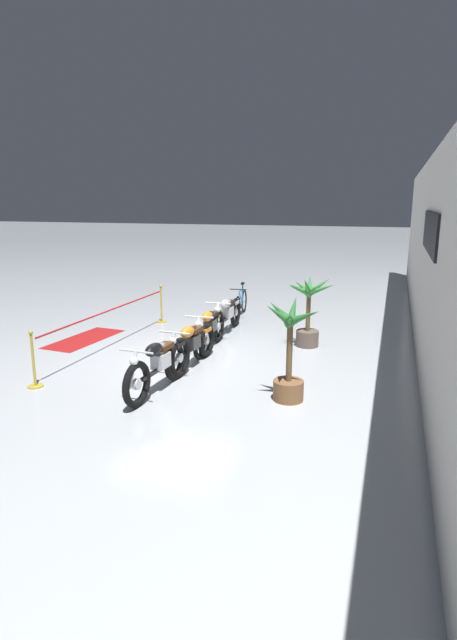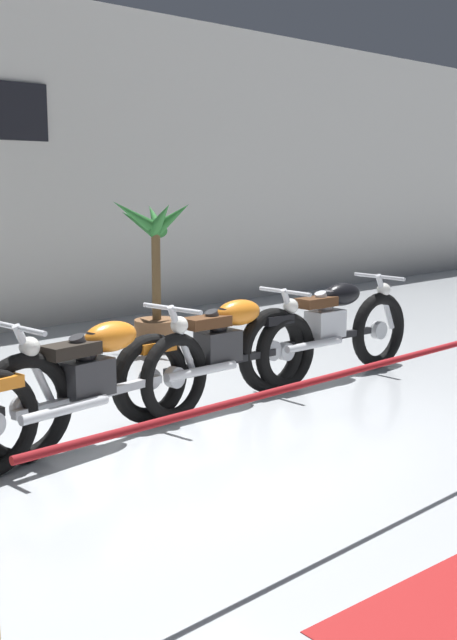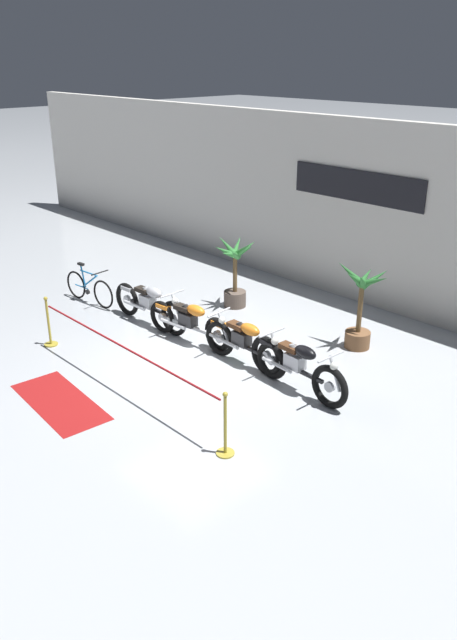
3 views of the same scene
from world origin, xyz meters
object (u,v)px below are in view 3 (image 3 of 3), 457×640
at_px(potted_palm_left_of_row, 360,310).
at_px(floor_banner, 60,402).
at_px(motorcycle_black_3, 297,366).
at_px(motorcycle_silver_0, 150,304).
at_px(motorcycle_orange_2, 244,342).
at_px(motorcycle_orange_1, 190,322).
at_px(bicycle, 89,288).
at_px(stanchion_mid_left, 225,433).
at_px(stanchion_far_left, 87,338).
at_px(potted_palm_right_of_row, 235,273).

distance_m(potted_palm_left_of_row, floor_banner, 5.97).
height_order(motorcycle_black_3, potted_palm_left_of_row, potted_palm_left_of_row).
height_order(potted_palm_left_of_row, floor_banner, potted_palm_left_of_row).
distance_m(motorcycle_silver_0, motorcycle_orange_2, 2.74).
xyz_separation_m(motorcycle_orange_1, bicycle, (-3.38, -0.27, -0.10)).
distance_m(motorcycle_silver_0, stanchion_mid_left, 5.09).
xyz_separation_m(motorcycle_silver_0, stanchion_far_left, (0.91, -2.10, 0.17)).
xyz_separation_m(motorcycle_orange_1, potted_palm_right_of_row, (-0.84, 2.09, 0.36)).
relative_size(stanchion_far_left, floor_banner, 2.43).
height_order(motorcycle_silver_0, potted_palm_left_of_row, potted_palm_left_of_row).
relative_size(motorcycle_orange_1, bicycle, 1.39).
distance_m(motorcycle_orange_2, stanchion_mid_left, 2.95).
bearing_deg(stanchion_mid_left, potted_palm_left_of_row, 100.61).
xyz_separation_m(motorcycle_orange_2, motorcycle_black_3, (1.36, -0.04, 0.02)).
distance_m(motorcycle_silver_0, motorcycle_black_3, 4.10).
distance_m(motorcycle_orange_2, floor_banner, 3.51).
bearing_deg(motorcycle_black_3, potted_palm_right_of_row, 151.04).
bearing_deg(stanchion_mid_left, bicycle, 164.53).
distance_m(bicycle, stanchion_mid_left, 6.92).
bearing_deg(stanchion_far_left, motorcycle_silver_0, 113.52).
distance_m(motorcycle_orange_1, stanchion_far_left, 2.17).
height_order(motorcycle_silver_0, bicycle, motorcycle_silver_0).
relative_size(motorcycle_orange_1, motorcycle_black_3, 1.03).
bearing_deg(potted_palm_left_of_row, motorcycle_orange_1, -136.44).
bearing_deg(motorcycle_orange_1, potted_palm_right_of_row, 111.86).
distance_m(motorcycle_orange_2, stanchion_far_left, 2.91).
bearing_deg(potted_palm_right_of_row, stanchion_mid_left, -45.53).
relative_size(motorcycle_orange_2, bicycle, 1.32).
bearing_deg(floor_banner, motorcycle_silver_0, 121.22).
bearing_deg(potted_palm_right_of_row, bicycle, -136.96).
xyz_separation_m(motorcycle_orange_2, potted_palm_left_of_row, (1.06, 2.21, 0.36)).
height_order(motorcycle_orange_1, potted_palm_right_of_row, potted_palm_right_of_row).
bearing_deg(motorcycle_orange_1, stanchion_mid_left, -32.75).
relative_size(motorcycle_orange_2, stanchion_mid_left, 2.12).
xyz_separation_m(bicycle, floor_banner, (3.63, -2.88, -0.37)).
bearing_deg(motorcycle_orange_1, floor_banner, -85.35).
relative_size(bicycle, potted_palm_right_of_row, 1.00).
bearing_deg(motorcycle_orange_2, motorcycle_silver_0, -176.68).
height_order(potted_palm_left_of_row, stanchion_far_left, potted_palm_left_of_row).
relative_size(motorcycle_orange_2, motorcycle_black_3, 0.98).
bearing_deg(motorcycle_silver_0, stanchion_far_left, -66.48).
xyz_separation_m(potted_palm_left_of_row, potted_palm_right_of_row, (-3.30, -0.25, 0.02)).
height_order(motorcycle_silver_0, stanchion_mid_left, stanchion_mid_left).
height_order(motorcycle_orange_1, motorcycle_black_3, motorcycle_black_3).
relative_size(stanchion_mid_left, floor_banner, 0.49).
height_order(bicycle, stanchion_mid_left, stanchion_mid_left).
height_order(motorcycle_orange_1, floor_banner, motorcycle_orange_1).
bearing_deg(stanchion_mid_left, floor_banner, -161.33).
bearing_deg(motorcycle_orange_1, stanchion_far_left, -101.18).
bearing_deg(stanchion_far_left, bicycle, 147.99).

